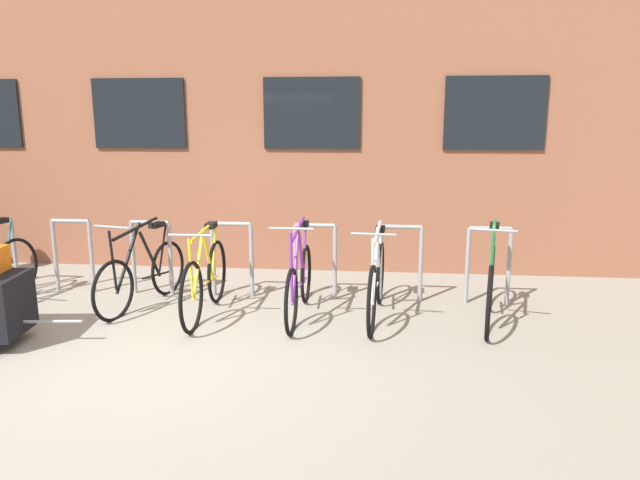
{
  "coord_description": "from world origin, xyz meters",
  "views": [
    {
      "loc": [
        2.09,
        -4.66,
        2.09
      ],
      "look_at": [
        1.47,
        1.6,
        0.78
      ],
      "focal_mm": 32.29,
      "sensor_mm": 36.0,
      "label": 1
    }
  ],
  "objects_px": {
    "bicycle_white": "(377,282)",
    "bicycle_purple": "(299,281)",
    "bicycle_green": "(491,285)",
    "bicycle_yellow": "(205,280)",
    "bicycle_black": "(142,274)"
  },
  "relations": [
    {
      "from": "bicycle_purple",
      "to": "bicycle_green",
      "type": "bearing_deg",
      "value": 0.05
    },
    {
      "from": "bicycle_purple",
      "to": "bicycle_black",
      "type": "relative_size",
      "value": 1.06
    },
    {
      "from": "bicycle_white",
      "to": "bicycle_black",
      "type": "distance_m",
      "value": 2.66
    },
    {
      "from": "bicycle_white",
      "to": "bicycle_yellow",
      "type": "height_order",
      "value": "bicycle_white"
    },
    {
      "from": "bicycle_black",
      "to": "bicycle_green",
      "type": "distance_m",
      "value": 3.85
    },
    {
      "from": "bicycle_white",
      "to": "bicycle_green",
      "type": "relative_size",
      "value": 1.09
    },
    {
      "from": "bicycle_black",
      "to": "bicycle_yellow",
      "type": "bearing_deg",
      "value": -16.75
    },
    {
      "from": "bicycle_green",
      "to": "bicycle_yellow",
      "type": "height_order",
      "value": "bicycle_green"
    },
    {
      "from": "bicycle_purple",
      "to": "bicycle_black",
      "type": "distance_m",
      "value": 1.84
    },
    {
      "from": "bicycle_white",
      "to": "bicycle_yellow",
      "type": "bearing_deg",
      "value": -176.66
    },
    {
      "from": "bicycle_green",
      "to": "bicycle_white",
      "type": "bearing_deg",
      "value": 178.29
    },
    {
      "from": "bicycle_white",
      "to": "bicycle_green",
      "type": "height_order",
      "value": "bicycle_green"
    },
    {
      "from": "bicycle_yellow",
      "to": "bicycle_white",
      "type": "bearing_deg",
      "value": 3.34
    },
    {
      "from": "bicycle_white",
      "to": "bicycle_purple",
      "type": "bearing_deg",
      "value": -177.43
    },
    {
      "from": "bicycle_black",
      "to": "bicycle_green",
      "type": "bearing_deg",
      "value": -2.53
    }
  ]
}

